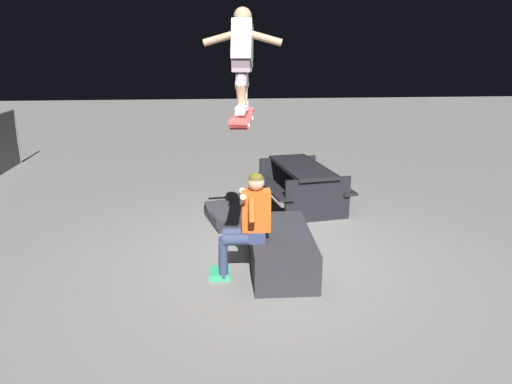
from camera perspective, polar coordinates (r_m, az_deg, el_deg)
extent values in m
plane|color=slate|center=(6.24, 1.73, -8.53)|extent=(40.00, 40.00, 0.00)
cube|color=#28282D|center=(6.01, 3.01, -7.04)|extent=(1.56, 0.79, 0.48)
cube|color=#2D3856|center=(5.68, 0.00, -5.21)|extent=(0.32, 0.20, 0.12)
cube|color=#D15119|center=(5.57, 0.00, -2.26)|extent=(0.21, 0.34, 0.50)
sphere|color=tan|center=(5.46, 0.00, 1.20)|extent=(0.20, 0.20, 0.20)
sphere|color=#514919|center=(5.46, 0.00, 1.40)|extent=(0.19, 0.19, 0.19)
cylinder|color=#D15119|center=(5.35, -0.50, -2.23)|extent=(0.19, 0.08, 0.29)
cylinder|color=tan|center=(5.39, -1.61, -0.97)|extent=(0.24, 0.07, 0.19)
cylinder|color=#D15119|center=(5.73, -0.73, -0.90)|extent=(0.19, 0.08, 0.29)
cylinder|color=tan|center=(5.62, -1.71, -0.20)|extent=(0.24, 0.07, 0.19)
cylinder|color=#2D3856|center=(5.60, -1.99, -5.80)|extent=(0.15, 0.40, 0.14)
cylinder|color=#2D3856|center=(5.70, -4.00, -8.26)|extent=(0.11, 0.11, 0.44)
cube|color=#2D9E66|center=(5.80, -4.45, -10.24)|extent=(0.11, 0.26, 0.08)
cylinder|color=#2D3856|center=(5.76, -2.05, -5.09)|extent=(0.15, 0.40, 0.14)
cylinder|color=#2D3856|center=(5.87, -3.99, -7.50)|extent=(0.11, 0.11, 0.44)
cube|color=#2D9E66|center=(5.96, -4.44, -9.44)|extent=(0.11, 0.26, 0.08)
cube|color=#B72D2D|center=(5.39, -1.66, 9.02)|extent=(0.81, 0.32, 0.14)
cube|color=#B72D2D|center=(5.84, -1.26, 9.86)|extent=(0.15, 0.22, 0.04)
cube|color=#B72D2D|center=(4.95, -2.14, 8.50)|extent=(0.14, 0.22, 0.07)
cube|color=#99999E|center=(5.67, -1.40, 9.18)|extent=(0.09, 0.17, 0.04)
cylinder|color=white|center=(5.69, -2.32, 8.94)|extent=(0.06, 0.04, 0.05)
cylinder|color=white|center=(5.67, -0.48, 8.93)|extent=(0.06, 0.04, 0.05)
cube|color=#99999E|center=(5.12, -1.95, 8.29)|extent=(0.09, 0.17, 0.04)
cylinder|color=white|center=(5.14, -2.96, 8.02)|extent=(0.06, 0.04, 0.05)
cylinder|color=white|center=(5.12, -0.93, 8.01)|extent=(0.06, 0.04, 0.05)
cube|color=white|center=(5.56, -1.50, 10.41)|extent=(0.27, 0.14, 0.08)
cube|color=white|center=(5.20, -1.86, 9.94)|extent=(0.27, 0.14, 0.08)
cylinder|color=tan|center=(5.49, -1.57, 12.01)|extent=(0.25, 0.13, 0.31)
cylinder|color=slate|center=(5.40, -1.66, 14.05)|extent=(0.35, 0.18, 0.33)
cylinder|color=tan|center=(5.24, -1.82, 11.75)|extent=(0.25, 0.13, 0.31)
cylinder|color=slate|center=(5.29, -1.76, 13.98)|extent=(0.35, 0.18, 0.33)
cube|color=slate|center=(5.34, -1.72, 15.08)|extent=(0.33, 0.24, 0.12)
cube|color=silver|center=(5.42, -1.66, 17.66)|extent=(0.48, 0.28, 0.52)
sphere|color=tan|center=(5.49, -1.63, 20.58)|extent=(0.20, 0.20, 0.20)
cylinder|color=tan|center=(5.46, -4.07, 18.25)|extent=(0.15, 0.45, 0.19)
cylinder|color=tan|center=(5.42, 0.79, 18.29)|extent=(0.15, 0.45, 0.19)
cube|color=#28282D|center=(7.65, -2.03, -3.27)|extent=(1.13, 1.15, 0.06)
cube|color=#28282D|center=(7.63, -2.03, -2.91)|extent=(1.10, 1.14, 0.32)
cube|color=#28282D|center=(7.63, -5.48, -3.05)|extent=(0.81, 0.25, 0.15)
cube|color=#28282D|center=(7.67, 1.40, -2.86)|extent=(0.81, 0.25, 0.15)
cube|color=black|center=(8.16, 5.61, 3.07)|extent=(1.79, 0.98, 0.06)
cube|color=black|center=(8.07, 1.88, 0.77)|extent=(1.72, 0.52, 0.04)
cube|color=black|center=(8.44, 9.06, 1.30)|extent=(1.72, 0.52, 0.04)
cube|color=black|center=(8.96, 3.86, 2.02)|extent=(0.24, 1.09, 0.72)
cube|color=black|center=(7.57, 7.52, -0.98)|extent=(0.24, 1.09, 0.72)
cylinder|color=slate|center=(12.69, -27.06, 6.03)|extent=(0.05, 0.05, 1.29)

